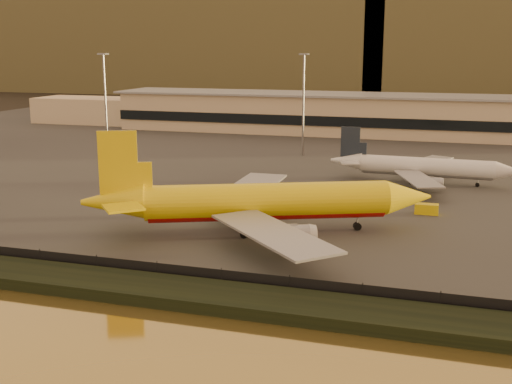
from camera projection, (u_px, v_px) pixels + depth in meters
ground at (241, 254)px, 85.87m from camera, size 900.00×900.00×0.00m
embankment at (192, 294)px, 69.86m from camera, size 320.00×7.00×1.40m
tarmac at (351, 149)px, 174.44m from camera, size 320.00×220.00×0.20m
perimeter_fence at (205, 277)px, 73.46m from camera, size 300.00×0.05×2.20m
terminal_building at (321, 114)px, 205.73m from camera, size 202.00×25.00×12.60m
apron_light_masts at (404, 98)px, 148.07m from camera, size 152.20×12.20×25.40m
distant_hills at (380, 40)px, 401.97m from camera, size 470.00×160.00×70.00m
dhl_cargo_jet at (261, 202)px, 93.89m from camera, size 49.39×46.76×15.45m
white_narrowbody_jet at (423, 167)px, 128.94m from camera, size 37.69×36.83×10.84m
gse_vehicle_yellow at (427, 209)px, 105.37m from camera, size 3.81×1.73×1.71m
gse_vehicle_white at (261, 188)px, 120.52m from camera, size 4.84×3.65×1.99m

